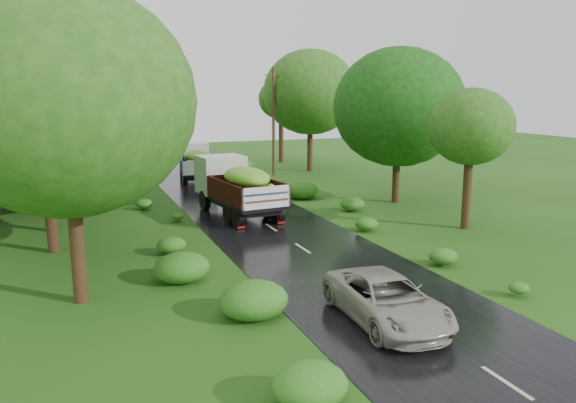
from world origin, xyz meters
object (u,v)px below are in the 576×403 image
truck_far (196,161)px  utility_pole (274,120)px  car (386,299)px  truck_near (235,184)px

truck_far → utility_pole: size_ratio=0.79×
truck_far → car: size_ratio=1.38×
truck_near → car: 15.56m
truck_near → car: bearing=-96.4°
truck_near → car: truck_near is taller
utility_pole → truck_far: bearing=172.1°
truck_near → utility_pole: bearing=55.7°
truck_near → truck_far: truck_near is taller
truck_far → truck_near: bearing=-84.5°
car → utility_pole: bearing=78.6°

